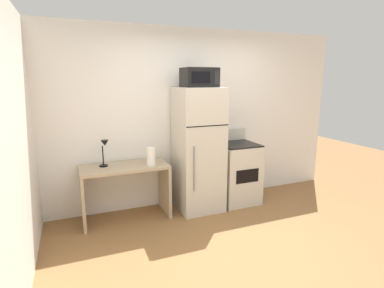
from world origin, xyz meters
TOP-DOWN VIEW (x-y plane):
  - ground_plane at (0.00, 0.00)m, footprint 12.00×12.00m
  - wall_back_white at (0.00, 1.70)m, footprint 5.00×0.10m
  - wall_left_brick at (-2.20, 0.00)m, footprint 0.10×4.00m
  - desk at (-1.09, 1.36)m, footprint 1.14×0.53m
  - desk_lamp at (-1.33, 1.41)m, footprint 0.14×0.12m
  - paper_towel_roll at (-0.75, 1.24)m, footprint 0.11×0.11m
  - refrigerator at (-0.04, 1.32)m, footprint 0.62×0.65m
  - microwave at (-0.04, 1.30)m, footprint 0.46×0.35m
  - oven_range at (0.61, 1.33)m, footprint 0.58×0.61m

SIDE VIEW (x-z plane):
  - ground_plane at x=0.00m, z-range 0.00..0.00m
  - oven_range at x=0.61m, z-range -0.08..1.02m
  - desk at x=-1.09m, z-range 0.15..0.90m
  - paper_towel_roll at x=-0.75m, z-range 0.75..0.99m
  - refrigerator at x=-0.04m, z-range 0.00..1.77m
  - desk_lamp at x=-1.33m, z-range 0.81..1.17m
  - wall_back_white at x=0.00m, z-range 0.00..2.60m
  - wall_left_brick at x=-2.20m, z-range 0.00..2.60m
  - microwave at x=-0.04m, z-range 1.77..2.03m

